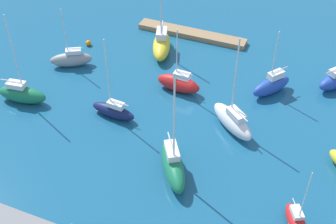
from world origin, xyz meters
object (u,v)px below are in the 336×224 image
at_px(sailboat_green_far_south, 173,165).
at_px(sailboat_red_outer_mooring, 296,221).
at_px(mooring_buoy_orange, 88,43).
at_px(sailboat_navy_center_basin, 113,110).
at_px(sailboat_green_mid_basin, 22,94).
at_px(pier_dock, 192,34).
at_px(sailboat_yellow_lone_south, 162,45).
at_px(sailboat_white_west_end, 232,120).
at_px(sailboat_red_by_breakwater, 179,83).
at_px(sailboat_blue_off_beacon, 272,85).
at_px(sailboat_gray_inner_mooring, 71,59).

xyz_separation_m(sailboat_green_far_south, sailboat_red_outer_mooring, (-14.18, 1.93, -0.62)).
relative_size(sailboat_red_outer_mooring, mooring_buoy_orange, 9.50).
relative_size(sailboat_green_far_south, mooring_buoy_orange, 16.22).
xyz_separation_m(sailboat_navy_center_basin, sailboat_green_mid_basin, (12.76, 1.87, 0.29)).
distance_m(pier_dock, sailboat_green_far_south, 30.43).
xyz_separation_m(sailboat_green_far_south, sailboat_yellow_lone_south, (10.99, -22.73, -0.05)).
bearing_deg(sailboat_navy_center_basin, sailboat_red_outer_mooring, 165.63).
xyz_separation_m(sailboat_navy_center_basin, sailboat_yellow_lone_south, (0.18, -16.39, 0.41)).
xyz_separation_m(sailboat_white_west_end, sailboat_yellow_lone_south, (15.03, -12.85, 0.08)).
distance_m(sailboat_red_by_breakwater, mooring_buoy_orange, 18.44).
xyz_separation_m(sailboat_white_west_end, sailboat_green_mid_basin, (27.62, 5.41, -0.04)).
distance_m(sailboat_blue_off_beacon, mooring_buoy_orange, 29.57).
bearing_deg(pier_dock, sailboat_green_mid_basin, 58.46).
xyz_separation_m(sailboat_green_far_south, sailboat_navy_center_basin, (10.81, -6.34, -0.47)).
xyz_separation_m(sailboat_red_outer_mooring, sailboat_green_mid_basin, (37.75, -6.41, 0.44)).
bearing_deg(sailboat_white_west_end, sailboat_blue_off_beacon, -68.71).
relative_size(sailboat_blue_off_beacon, sailboat_navy_center_basin, 0.85).
relative_size(sailboat_gray_inner_mooring, sailboat_white_west_end, 0.72).
relative_size(sailboat_red_by_breakwater, mooring_buoy_orange, 10.95).
bearing_deg(sailboat_blue_off_beacon, sailboat_green_far_south, 15.76).
distance_m(sailboat_gray_inner_mooring, sailboat_white_west_end, 26.40).
height_order(sailboat_gray_inner_mooring, sailboat_white_west_end, sailboat_white_west_end).
bearing_deg(sailboat_green_mid_basin, sailboat_navy_center_basin, -0.09).
bearing_deg(sailboat_navy_center_basin, sailboat_blue_off_beacon, -140.42).
relative_size(sailboat_green_far_south, sailboat_yellow_lone_south, 1.13).
height_order(sailboat_green_far_south, sailboat_yellow_lone_south, sailboat_green_far_south).
height_order(sailboat_gray_inner_mooring, sailboat_navy_center_basin, sailboat_navy_center_basin).
xyz_separation_m(sailboat_green_mid_basin, mooring_buoy_orange, (-0.99, -15.79, -0.90)).
relative_size(sailboat_navy_center_basin, sailboat_red_outer_mooring, 1.38).
bearing_deg(pier_dock, sailboat_green_far_south, 106.01).
height_order(pier_dock, sailboat_red_outer_mooring, sailboat_red_outer_mooring).
bearing_deg(sailboat_green_far_south, sailboat_yellow_lone_south, 173.15).
relative_size(sailboat_red_by_breakwater, sailboat_navy_center_basin, 0.83).
relative_size(sailboat_red_by_breakwater, sailboat_gray_inner_mooring, 1.03).
height_order(sailboat_blue_off_beacon, sailboat_navy_center_basin, sailboat_navy_center_basin).
bearing_deg(sailboat_white_west_end, sailboat_red_by_breakwater, 10.88).
xyz_separation_m(sailboat_yellow_lone_south, sailboat_green_mid_basin, (12.58, 18.25, -0.12)).
xyz_separation_m(sailboat_red_by_breakwater, sailboat_navy_center_basin, (5.79, 8.36, -0.27)).
distance_m(sailboat_gray_inner_mooring, sailboat_green_mid_basin, 10.01).
xyz_separation_m(sailboat_blue_off_beacon, sailboat_white_west_end, (2.91, 9.18, 0.03)).
xyz_separation_m(sailboat_blue_off_beacon, sailboat_navy_center_basin, (17.76, 12.72, -0.30)).
bearing_deg(sailboat_red_outer_mooring, sailboat_white_west_end, -169.00).
relative_size(sailboat_yellow_lone_south, mooring_buoy_orange, 14.36).
relative_size(sailboat_green_far_south, sailboat_green_mid_basin, 1.09).
height_order(sailboat_green_far_south, sailboat_gray_inner_mooring, sailboat_green_far_south).
distance_m(pier_dock, sailboat_green_mid_basin, 29.05).
distance_m(sailboat_blue_off_beacon, sailboat_green_mid_basin, 33.83).
relative_size(pier_dock, mooring_buoy_orange, 20.55).
bearing_deg(sailboat_white_west_end, sailboat_gray_inner_mooring, 29.11).
height_order(sailboat_blue_off_beacon, sailboat_yellow_lone_south, sailboat_yellow_lone_south).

